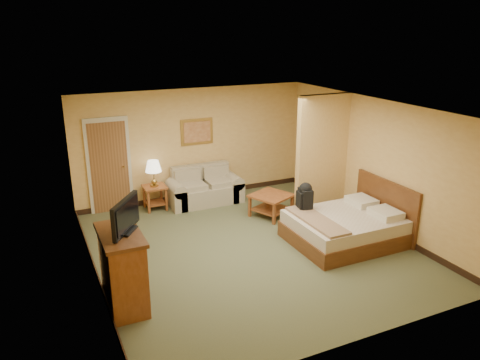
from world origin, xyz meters
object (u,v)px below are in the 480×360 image
coffee_table (271,201)px  bed (348,227)px  dresser (123,269)px  loveseat (205,191)px

coffee_table → bed: (0.72, -1.71, -0.05)m
coffee_table → dresser: 4.15m
loveseat → dresser: dresser is taller
loveseat → coffee_table: (1.01, -1.37, 0.07)m
coffee_table → dresser: (-3.57, -2.09, 0.24)m
loveseat → dresser: 4.32m
loveseat → bed: bed is taller
dresser → bed: 4.32m
loveseat → bed: size_ratio=0.85×
loveseat → bed: 3.53m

